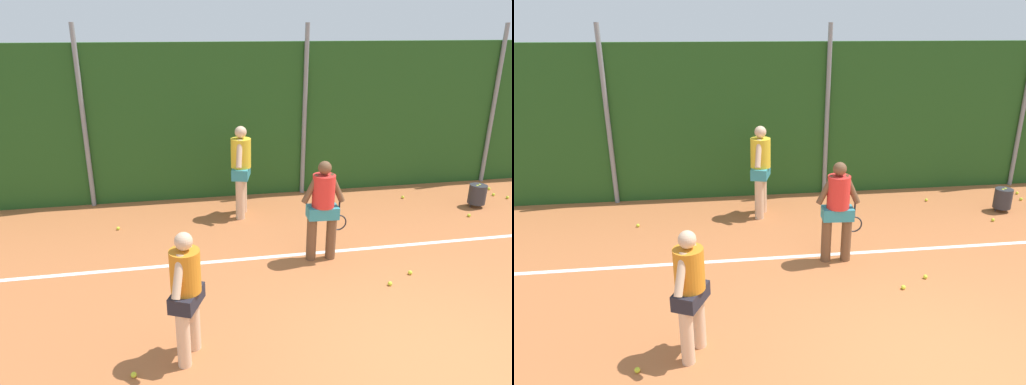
% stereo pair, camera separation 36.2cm
% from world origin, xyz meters
% --- Properties ---
extents(ground_plane, '(25.24, 25.24, 0.00)m').
position_xyz_m(ground_plane, '(0.00, 1.83, 0.00)').
color(ground_plane, '#B76638').
extents(hedge_fence_backdrop, '(16.41, 0.25, 3.41)m').
position_xyz_m(hedge_fence_backdrop, '(0.00, 6.22, 1.71)').
color(hedge_fence_backdrop, '#23511E').
rests_on(hedge_fence_backdrop, ground_plane).
extents(fence_post_left, '(0.10, 0.10, 3.79)m').
position_xyz_m(fence_post_left, '(-4.73, 6.05, 1.90)').
color(fence_post_left, gray).
rests_on(fence_post_left, ground_plane).
extents(fence_post_center, '(0.10, 0.10, 3.79)m').
position_xyz_m(fence_post_center, '(0.00, 6.05, 1.90)').
color(fence_post_center, gray).
rests_on(fence_post_center, ground_plane).
extents(fence_post_right, '(0.10, 0.10, 3.79)m').
position_xyz_m(fence_post_right, '(4.73, 6.05, 1.90)').
color(fence_post_right, gray).
rests_on(fence_post_right, ground_plane).
extents(court_baseline_paint, '(11.99, 0.10, 0.01)m').
position_xyz_m(court_baseline_paint, '(0.00, 2.97, 0.00)').
color(court_baseline_paint, white).
rests_on(court_baseline_paint, ground_plane).
extents(player_foreground_near, '(0.45, 0.63, 1.62)m').
position_xyz_m(player_foreground_near, '(-2.91, 0.68, 0.91)').
color(player_foreground_near, beige).
rests_on(player_foreground_near, ground_plane).
extents(player_midcourt, '(0.80, 0.37, 1.72)m').
position_xyz_m(player_midcourt, '(-0.60, 2.77, 0.96)').
color(player_midcourt, brown).
rests_on(player_midcourt, ground_plane).
extents(player_backcourt_far, '(0.46, 0.76, 1.88)m').
position_xyz_m(player_backcourt_far, '(-1.62, 4.91, 1.06)').
color(player_backcourt_far, beige).
rests_on(player_backcourt_far, ground_plane).
extents(ball_hopper, '(0.36, 0.36, 0.51)m').
position_xyz_m(ball_hopper, '(3.47, 4.45, 0.29)').
color(ball_hopper, '#2D2D33').
rests_on(ball_hopper, ground_plane).
extents(tennis_ball_1, '(0.07, 0.07, 0.07)m').
position_xyz_m(tennis_ball_1, '(0.17, 1.73, 0.03)').
color(tennis_ball_1, '#CCDB33').
rests_on(tennis_ball_1, ground_plane).
extents(tennis_ball_2, '(0.07, 0.07, 0.07)m').
position_xyz_m(tennis_ball_2, '(2.15, 5.21, 0.03)').
color(tennis_ball_2, '#CCDB33').
rests_on(tennis_ball_2, ground_plane).
extents(tennis_ball_3, '(0.07, 0.07, 0.07)m').
position_xyz_m(tennis_ball_3, '(-3.55, 0.43, 0.03)').
color(tennis_ball_3, '#CCDB33').
rests_on(tennis_ball_3, ground_plane).
extents(tennis_ball_4, '(0.07, 0.07, 0.07)m').
position_xyz_m(tennis_ball_4, '(0.63, 1.99, 0.03)').
color(tennis_ball_4, '#CCDB33').
rests_on(tennis_ball_4, ground_plane).
extents(tennis_ball_6, '(0.07, 0.07, 0.07)m').
position_xyz_m(tennis_ball_6, '(-4.09, 4.60, 0.03)').
color(tennis_ball_6, '#CCDB33').
rests_on(tennis_ball_6, ground_plane).
extents(tennis_ball_7, '(0.07, 0.07, 0.07)m').
position_xyz_m(tennis_ball_7, '(4.31, 4.98, 0.03)').
color(tennis_ball_7, '#CCDB33').
rests_on(tennis_ball_7, ground_plane).
extents(tennis_ball_8, '(0.07, 0.07, 0.07)m').
position_xyz_m(tennis_ball_8, '(4.47, 5.37, 0.03)').
color(tennis_ball_8, '#CCDB33').
rests_on(tennis_ball_8, ground_plane).
extents(tennis_ball_9, '(0.07, 0.07, 0.07)m').
position_xyz_m(tennis_ball_9, '(-2.85, 3.20, 0.03)').
color(tennis_ball_9, '#CCDB33').
rests_on(tennis_ball_9, ground_plane).
extents(tennis_ball_11, '(0.07, 0.07, 0.07)m').
position_xyz_m(tennis_ball_11, '(4.50, 4.75, 0.03)').
color(tennis_ball_11, '#CCDB33').
rests_on(tennis_ball_11, ground_plane).
extents(tennis_ball_12, '(0.07, 0.07, 0.07)m').
position_xyz_m(tennis_ball_12, '(0.01, 4.69, 0.03)').
color(tennis_ball_12, '#CCDB33').
rests_on(tennis_ball_12, ground_plane).
extents(tennis_ball_13, '(0.07, 0.07, 0.07)m').
position_xyz_m(tennis_ball_13, '(2.99, 3.95, 0.03)').
color(tennis_ball_13, '#CCDB33').
rests_on(tennis_ball_13, ground_plane).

